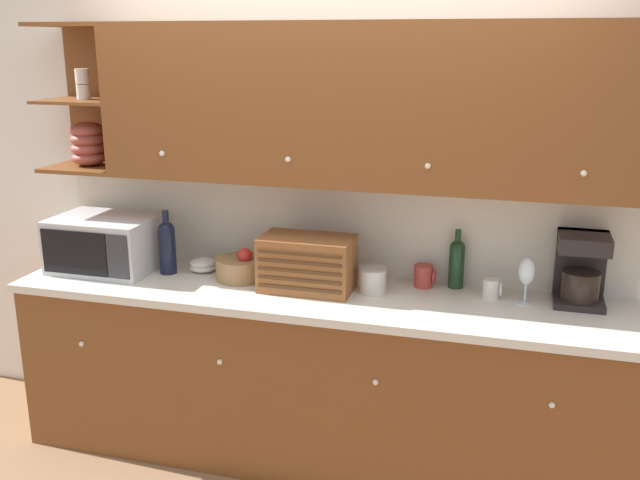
# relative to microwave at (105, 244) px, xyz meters

# --- Properties ---
(ground_plane) EXTENTS (24.00, 24.00, 0.00)m
(ground_plane) POSITION_rel_microwave_xyz_m (1.16, 0.29, -1.05)
(ground_plane) COLOR #896647
(wall_back) EXTENTS (5.38, 0.06, 2.60)m
(wall_back) POSITION_rel_microwave_xyz_m (1.16, 0.32, 0.25)
(wall_back) COLOR white
(wall_back) RESTS_ON ground_plane
(counter_unit) EXTENTS (3.00, 0.65, 0.91)m
(counter_unit) POSITION_rel_microwave_xyz_m (1.16, -0.02, -0.59)
(counter_unit) COLOR brown
(counter_unit) RESTS_ON ground_plane
(backsplash_panel) EXTENTS (2.98, 0.01, 0.51)m
(backsplash_panel) POSITION_rel_microwave_xyz_m (1.16, 0.28, 0.11)
(backsplash_panel) COLOR silver
(backsplash_panel) RESTS_ON counter_unit
(upper_cabinets) EXTENTS (2.98, 0.38, 0.75)m
(upper_cabinets) POSITION_rel_microwave_xyz_m (1.31, 0.11, 0.74)
(upper_cabinets) COLOR brown
(upper_cabinets) RESTS_ON backsplash_panel
(microwave) EXTENTS (0.53, 0.39, 0.28)m
(microwave) POSITION_rel_microwave_xyz_m (0.00, 0.00, 0.00)
(microwave) COLOR silver
(microwave) RESTS_ON counter_unit
(second_wine_bottle) EXTENTS (0.09, 0.09, 0.34)m
(second_wine_bottle) POSITION_rel_microwave_xyz_m (0.34, 0.03, 0.01)
(second_wine_bottle) COLOR black
(second_wine_bottle) RESTS_ON counter_unit
(bowl_stack_on_counter) EXTENTS (0.14, 0.14, 0.07)m
(bowl_stack_on_counter) POSITION_rel_microwave_xyz_m (0.50, 0.11, -0.11)
(bowl_stack_on_counter) COLOR silver
(bowl_stack_on_counter) RESTS_ON counter_unit
(fruit_basket) EXTENTS (0.25, 0.25, 0.17)m
(fruit_basket) POSITION_rel_microwave_xyz_m (0.74, 0.05, -0.08)
(fruit_basket) COLOR #937047
(fruit_basket) RESTS_ON counter_unit
(bread_box) EXTENTS (0.45, 0.26, 0.27)m
(bread_box) POSITION_rel_microwave_xyz_m (1.12, -0.01, -0.01)
(bread_box) COLOR brown
(bread_box) RESTS_ON counter_unit
(storage_canister) EXTENTS (0.14, 0.14, 0.13)m
(storage_canister) POSITION_rel_microwave_xyz_m (1.43, 0.03, -0.08)
(storage_canister) COLOR silver
(storage_canister) RESTS_ON counter_unit
(mug) EXTENTS (0.11, 0.09, 0.11)m
(mug) POSITION_rel_microwave_xyz_m (1.66, 0.19, -0.09)
(mug) COLOR #B73D38
(mug) RESTS_ON counter_unit
(wine_bottle) EXTENTS (0.08, 0.08, 0.29)m
(wine_bottle) POSITION_rel_microwave_xyz_m (1.81, 0.22, -0.01)
(wine_bottle) COLOR #19381E
(wine_bottle) RESTS_ON counter_unit
(mug_blue_second) EXTENTS (0.09, 0.08, 0.09)m
(mug_blue_second) POSITION_rel_microwave_xyz_m (1.99, 0.11, -0.09)
(mug_blue_second) COLOR silver
(mug_blue_second) RESTS_ON counter_unit
(wine_glass) EXTENTS (0.08, 0.08, 0.23)m
(wine_glass) POSITION_rel_microwave_xyz_m (2.14, 0.07, 0.01)
(wine_glass) COLOR silver
(wine_glass) RESTS_ON counter_unit
(coffee_maker) EXTENTS (0.23, 0.23, 0.33)m
(coffee_maker) POSITION_rel_microwave_xyz_m (2.38, 0.16, 0.02)
(coffee_maker) COLOR black
(coffee_maker) RESTS_ON counter_unit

